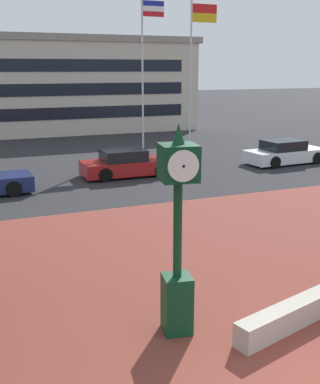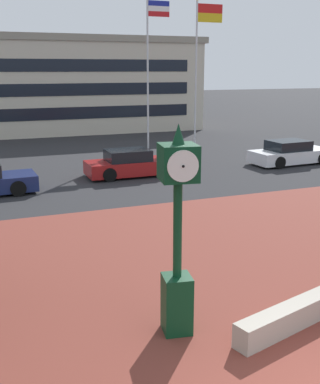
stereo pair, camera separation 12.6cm
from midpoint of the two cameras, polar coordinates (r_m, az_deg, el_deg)
The scene contains 8 objects.
plaza_brick_paving at distance 10.88m, azimuth 7.24°, elevation -12.97°, with size 44.00×15.80×0.01m, color brown.
planter_wall at distance 10.23m, azimuth 16.29°, elevation -13.81°, with size 3.20×0.40×0.50m, color #ADA393.
street_clock at distance 8.95m, azimuth 2.50°, elevation -5.24°, with size 0.76×0.80×4.07m.
car_street_near at distance 26.79m, azimuth 15.41°, elevation 4.47°, with size 4.62×2.07×1.28m.
car_street_far at distance 22.92m, azimuth -3.28°, elevation 3.34°, with size 4.40×1.85×1.28m.
flagpole_primary at distance 30.60m, azimuth -1.11°, elevation 15.19°, with size 1.50×0.14×9.25m.
flagpole_secondary at distance 31.94m, azimuth 4.85°, elevation 15.53°, with size 1.85×0.14×9.22m.
civic_building at distance 41.50m, azimuth -18.02°, elevation 12.09°, with size 31.37×10.69×7.47m.
Camera 2 is at (-4.67, -4.56, 5.01)m, focal length 44.73 mm.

